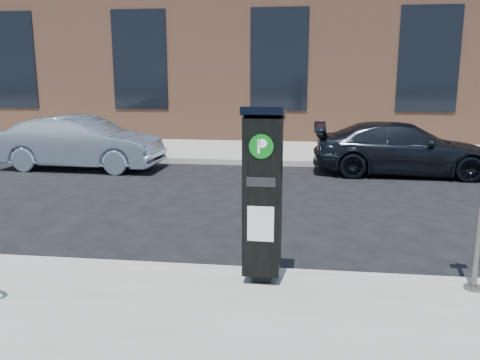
# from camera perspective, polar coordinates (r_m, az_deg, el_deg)

# --- Properties ---
(ground) EXTENTS (120.00, 120.00, 0.00)m
(ground) POSITION_cam_1_polar(r_m,az_deg,el_deg) (6.73, -1.69, -10.90)
(ground) COLOR black
(ground) RESTS_ON ground
(sidewalk_far) EXTENTS (60.00, 12.00, 0.15)m
(sidewalk_far) POSITION_cam_1_polar(r_m,az_deg,el_deg) (20.30, 4.58, 4.92)
(sidewalk_far) COLOR gray
(sidewalk_far) RESTS_ON ground
(curb_near) EXTENTS (60.00, 0.12, 0.16)m
(curb_near) POSITION_cam_1_polar(r_m,az_deg,el_deg) (6.68, -1.72, -10.38)
(curb_near) COLOR #9E9B93
(curb_near) RESTS_ON ground
(curb_far) EXTENTS (60.00, 0.12, 0.16)m
(curb_far) POSITION_cam_1_polar(r_m,az_deg,el_deg) (14.40, 3.36, 1.93)
(curb_far) COLOR #9E9B93
(curb_far) RESTS_ON ground
(building) EXTENTS (28.00, 10.05, 8.25)m
(building) POSITION_cam_1_polar(r_m,az_deg,el_deg) (23.17, 5.16, 15.91)
(building) COLOR brown
(building) RESTS_ON ground
(parking_kiosk) EXTENTS (0.49, 0.43, 2.10)m
(parking_kiosk) POSITION_cam_1_polar(r_m,az_deg,el_deg) (5.95, 2.55, -1.54)
(parking_kiosk) COLOR black
(parking_kiosk) RESTS_ON sidewalk_near
(car_silver) EXTENTS (4.42, 1.68, 1.44)m
(car_silver) POSITION_cam_1_polar(r_m,az_deg,el_deg) (14.46, -17.41, 4.02)
(car_silver) COLOR #7E91A1
(car_silver) RESTS_ON ground
(car_dark) EXTENTS (4.62, 1.96, 1.33)m
(car_dark) POSITION_cam_1_polar(r_m,az_deg,el_deg) (13.74, 17.83, 3.37)
(car_dark) COLOR black
(car_dark) RESTS_ON ground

